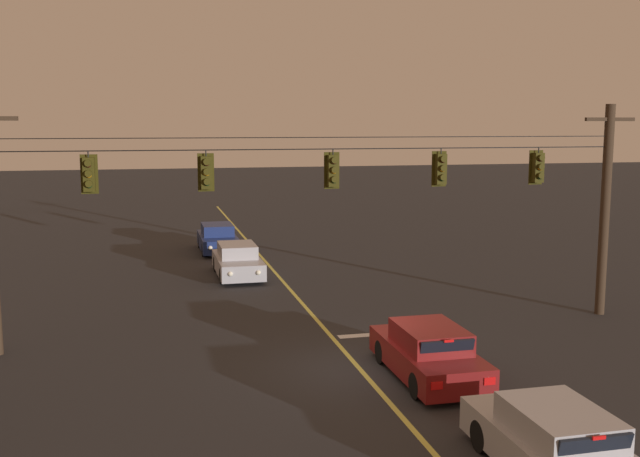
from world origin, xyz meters
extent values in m
plane|color=#28282B|center=(0.00, 0.00, 0.00)|extent=(180.00, 180.00, 0.00)
cube|color=#D1C64C|center=(0.00, 9.56, 0.00)|extent=(0.14, 60.00, 0.01)
cube|color=silver|center=(1.90, 2.96, 0.00)|extent=(3.40, 0.36, 0.01)
cylinder|color=#38281C|center=(9.61, 3.56, 3.55)|extent=(0.32, 0.32, 7.10)
cube|color=#38281C|center=(9.61, 3.56, 6.60)|extent=(1.80, 0.12, 0.12)
cylinder|color=slate|center=(9.61, 3.56, 6.25)|extent=(0.12, 0.12, 0.18)
cylinder|color=black|center=(0.00, 3.56, 5.70)|extent=(19.22, 0.03, 0.03)
cylinder|color=black|center=(0.00, 3.56, 6.05)|extent=(19.22, 0.02, 0.02)
cylinder|color=black|center=(-6.93, 3.56, 5.61)|extent=(0.04, 0.04, 0.18)
cube|color=#332D0A|center=(-6.93, 3.56, 5.04)|extent=(0.32, 0.26, 0.96)
cube|color=#332D0A|center=(-6.93, 3.70, 5.04)|extent=(0.48, 0.03, 1.12)
sphere|color=#380A0A|center=(-6.93, 3.40, 5.33)|extent=(0.17, 0.17, 0.17)
cylinder|color=#332D0A|center=(-6.93, 3.36, 5.37)|extent=(0.20, 0.10, 0.20)
sphere|color=orange|center=(-6.93, 3.40, 5.04)|extent=(0.17, 0.17, 0.17)
cylinder|color=#332D0A|center=(-6.93, 3.36, 5.08)|extent=(0.20, 0.10, 0.20)
sphere|color=black|center=(-6.93, 3.40, 4.75)|extent=(0.17, 0.17, 0.17)
cylinder|color=#332D0A|center=(-6.93, 3.36, 4.80)|extent=(0.20, 0.10, 0.20)
cylinder|color=black|center=(-3.65, 3.56, 5.61)|extent=(0.04, 0.04, 0.18)
cube|color=#332D0A|center=(-3.65, 3.56, 5.04)|extent=(0.32, 0.26, 0.96)
cube|color=#332D0A|center=(-3.65, 3.70, 5.04)|extent=(0.48, 0.03, 1.12)
sphere|color=#380A0A|center=(-3.65, 3.40, 5.33)|extent=(0.17, 0.17, 0.17)
cylinder|color=#332D0A|center=(-3.65, 3.36, 5.37)|extent=(0.20, 0.10, 0.20)
sphere|color=orange|center=(-3.65, 3.40, 5.04)|extent=(0.17, 0.17, 0.17)
cylinder|color=#332D0A|center=(-3.65, 3.36, 5.08)|extent=(0.20, 0.10, 0.20)
sphere|color=black|center=(-3.65, 3.40, 4.75)|extent=(0.17, 0.17, 0.17)
cylinder|color=#332D0A|center=(-3.65, 3.36, 4.80)|extent=(0.20, 0.10, 0.20)
cylinder|color=black|center=(0.16, 3.56, 5.61)|extent=(0.04, 0.04, 0.18)
cube|color=#332D0A|center=(0.16, 3.56, 5.04)|extent=(0.32, 0.26, 0.96)
cube|color=#332D0A|center=(0.16, 3.70, 5.04)|extent=(0.48, 0.03, 1.12)
sphere|color=#380A0A|center=(0.16, 3.40, 5.33)|extent=(0.17, 0.17, 0.17)
cylinder|color=#332D0A|center=(0.16, 3.36, 5.37)|extent=(0.20, 0.10, 0.20)
sphere|color=orange|center=(0.16, 3.40, 5.04)|extent=(0.17, 0.17, 0.17)
cylinder|color=#332D0A|center=(0.16, 3.36, 5.08)|extent=(0.20, 0.10, 0.20)
sphere|color=black|center=(0.16, 3.40, 4.75)|extent=(0.17, 0.17, 0.17)
cylinder|color=#332D0A|center=(0.16, 3.36, 4.80)|extent=(0.20, 0.10, 0.20)
cylinder|color=black|center=(3.67, 3.56, 5.61)|extent=(0.04, 0.04, 0.18)
cube|color=#332D0A|center=(3.67, 3.56, 5.04)|extent=(0.32, 0.26, 0.96)
cube|color=#332D0A|center=(3.67, 3.70, 5.04)|extent=(0.48, 0.03, 1.12)
sphere|color=#380A0A|center=(3.67, 3.40, 5.33)|extent=(0.17, 0.17, 0.17)
cylinder|color=#332D0A|center=(3.67, 3.36, 5.37)|extent=(0.20, 0.10, 0.20)
sphere|color=orange|center=(3.67, 3.40, 5.04)|extent=(0.17, 0.17, 0.17)
cylinder|color=#332D0A|center=(3.67, 3.36, 5.08)|extent=(0.20, 0.10, 0.20)
sphere|color=black|center=(3.67, 3.40, 4.75)|extent=(0.17, 0.17, 0.17)
cylinder|color=#332D0A|center=(3.67, 3.36, 4.80)|extent=(0.20, 0.10, 0.20)
cylinder|color=black|center=(7.05, 3.56, 5.61)|extent=(0.04, 0.04, 0.18)
cube|color=#332D0A|center=(7.05, 3.56, 5.04)|extent=(0.32, 0.26, 0.96)
cube|color=#332D0A|center=(7.05, 3.70, 5.04)|extent=(0.48, 0.03, 1.12)
sphere|color=#380A0A|center=(7.05, 3.40, 5.33)|extent=(0.17, 0.17, 0.17)
cylinder|color=#332D0A|center=(7.05, 3.36, 5.37)|extent=(0.20, 0.10, 0.20)
sphere|color=orange|center=(7.05, 3.40, 5.04)|extent=(0.17, 0.17, 0.17)
cylinder|color=#332D0A|center=(7.05, 3.36, 5.08)|extent=(0.20, 0.10, 0.20)
sphere|color=black|center=(7.05, 3.40, 4.75)|extent=(0.17, 0.17, 0.17)
cylinder|color=#332D0A|center=(7.05, 3.36, 4.80)|extent=(0.20, 0.10, 0.20)
cube|color=maroon|center=(1.51, -1.04, 0.51)|extent=(1.80, 4.30, 0.68)
cube|color=maroon|center=(1.51, -1.16, 1.12)|extent=(1.51, 2.15, 0.54)
cube|color=black|center=(1.51, -0.22, 1.12)|extent=(1.40, 0.21, 0.48)
cube|color=black|center=(1.51, -2.22, 1.12)|extent=(1.37, 0.18, 0.46)
cylinder|color=black|center=(0.72, 0.29, 0.32)|extent=(0.22, 0.64, 0.64)
cylinder|color=black|center=(2.30, 0.29, 0.32)|extent=(0.22, 0.64, 0.64)
cylinder|color=black|center=(0.72, -2.37, 0.32)|extent=(0.22, 0.64, 0.64)
cylinder|color=black|center=(2.30, -2.37, 0.32)|extent=(0.22, 0.64, 0.64)
cube|color=red|center=(0.86, -3.20, 0.61)|extent=(0.28, 0.03, 0.18)
cube|color=red|center=(2.16, -3.20, 0.61)|extent=(0.28, 0.03, 0.18)
cube|color=red|center=(1.51, -2.33, 1.35)|extent=(0.24, 0.04, 0.06)
cube|color=#A5A5AD|center=(-1.68, 12.62, 0.51)|extent=(1.80, 4.30, 0.68)
cube|color=#A5A5AD|center=(-1.68, 12.74, 1.12)|extent=(1.51, 2.15, 0.54)
cube|color=black|center=(-1.68, 11.80, 1.12)|extent=(1.40, 0.21, 0.48)
cube|color=black|center=(-1.68, 13.80, 1.12)|extent=(1.37, 0.18, 0.46)
cylinder|color=black|center=(-0.89, 11.29, 0.32)|extent=(0.22, 0.64, 0.64)
cylinder|color=black|center=(-2.48, 11.29, 0.32)|extent=(0.22, 0.64, 0.64)
cylinder|color=black|center=(-0.89, 13.95, 0.32)|extent=(0.22, 0.64, 0.64)
cylinder|color=black|center=(-2.48, 13.95, 0.32)|extent=(0.22, 0.64, 0.64)
sphere|color=white|center=(-1.13, 10.45, 0.57)|extent=(0.20, 0.20, 0.20)
sphere|color=white|center=(-2.24, 10.45, 0.57)|extent=(0.20, 0.20, 0.20)
cube|color=navy|center=(-1.92, 19.01, 0.51)|extent=(1.80, 4.30, 0.68)
cube|color=navy|center=(-1.92, 19.13, 1.12)|extent=(1.51, 2.15, 0.54)
cube|color=black|center=(-1.92, 18.19, 1.12)|extent=(1.40, 0.21, 0.48)
cube|color=black|center=(-1.92, 20.19, 1.12)|extent=(1.37, 0.18, 0.46)
cylinder|color=black|center=(-1.12, 17.68, 0.32)|extent=(0.22, 0.64, 0.64)
cylinder|color=black|center=(-2.71, 17.68, 0.32)|extent=(0.22, 0.64, 0.64)
cylinder|color=black|center=(-1.12, 20.34, 0.32)|extent=(0.22, 0.64, 0.64)
cylinder|color=black|center=(-2.71, 20.34, 0.32)|extent=(0.22, 0.64, 0.64)
sphere|color=white|center=(-1.36, 16.84, 0.57)|extent=(0.20, 0.20, 0.20)
sphere|color=white|center=(-2.47, 16.84, 0.57)|extent=(0.20, 0.20, 0.20)
cube|color=#A5A5AD|center=(1.74, -6.65, 0.51)|extent=(1.80, 4.30, 0.68)
cube|color=#A5A5AD|center=(1.74, -6.77, 1.12)|extent=(1.51, 2.15, 0.54)
cube|color=black|center=(1.74, -5.83, 1.12)|extent=(1.40, 0.21, 0.48)
cube|color=black|center=(1.74, -7.83, 1.12)|extent=(1.37, 0.18, 0.46)
cylinder|color=black|center=(0.95, -5.32, 0.32)|extent=(0.22, 0.64, 0.64)
cylinder|color=black|center=(2.54, -5.32, 0.32)|extent=(0.22, 0.64, 0.64)
cube|color=red|center=(1.74, -7.94, 1.35)|extent=(0.24, 0.04, 0.06)
camera|label=1|loc=(-5.36, -17.98, 6.47)|focal=41.11mm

